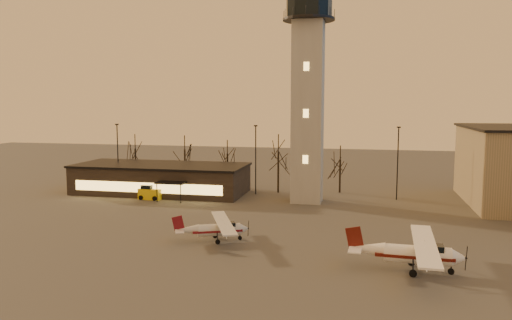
# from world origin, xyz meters

# --- Properties ---
(ground) EXTENTS (220.00, 220.00, 0.00)m
(ground) POSITION_xyz_m (0.00, 0.00, 0.00)
(ground) COLOR #3B3937
(ground) RESTS_ON ground
(control_tower) EXTENTS (6.80, 6.80, 32.60)m
(control_tower) POSITION_xyz_m (0.00, 30.00, 16.33)
(control_tower) COLOR #9A9892
(control_tower) RESTS_ON ground
(terminal) EXTENTS (25.40, 12.20, 4.30)m
(terminal) POSITION_xyz_m (-21.99, 31.98, 2.16)
(terminal) COLOR black
(terminal) RESTS_ON ground
(light_poles) EXTENTS (58.50, 12.25, 10.14)m
(light_poles) POSITION_xyz_m (0.50, 31.00, 5.41)
(light_poles) COLOR black
(light_poles) RESTS_ON ground
(tree_row) EXTENTS (37.20, 9.20, 8.80)m
(tree_row) POSITION_xyz_m (-13.70, 39.16, 5.94)
(tree_row) COLOR black
(tree_row) RESTS_ON ground
(cessna_front) EXTENTS (9.76, 12.33, 3.40)m
(cessna_front) POSITION_xyz_m (12.05, 3.65, 1.16)
(cessna_front) COLOR white
(cessna_front) RESTS_ON ground
(cessna_rear) EXTENTS (7.89, 9.49, 2.71)m
(cessna_rear) POSITION_xyz_m (-5.90, 8.80, 0.93)
(cessna_rear) COLOR silver
(cessna_rear) RESTS_ON ground
(service_cart) EXTENTS (3.30, 2.24, 2.01)m
(service_cart) POSITION_xyz_m (-21.48, 27.01, 0.77)
(service_cart) COLOR yellow
(service_cart) RESTS_ON ground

